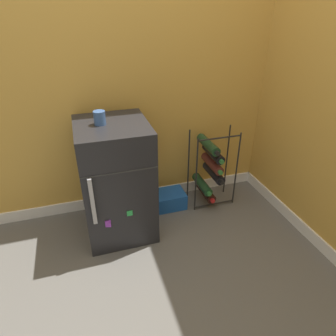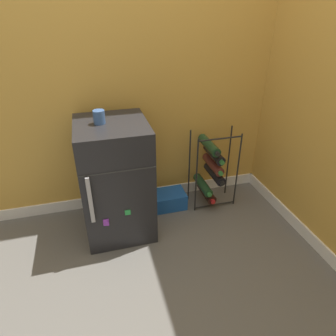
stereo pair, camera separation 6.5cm
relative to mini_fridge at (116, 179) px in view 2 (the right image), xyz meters
The scene contains 6 objects.
ground_plane 0.55m from the mini_fridge, 49.63° to the right, with size 14.00×14.00×0.00m, color #56544F.
wall_back 0.93m from the mini_fridge, 55.58° to the left, with size 7.06×0.07×2.50m.
mini_fridge is the anchor object (origin of this frame).
wine_rack 0.77m from the mini_fridge, ahead, with size 0.36×0.32×0.63m.
soda_box 0.55m from the mini_fridge, 19.53° to the left, with size 0.30×0.20×0.13m.
fridge_top_cup 0.46m from the mini_fridge, behind, with size 0.07×0.07×0.09m.
Camera 2 is at (-0.35, -1.53, 1.49)m, focal length 32.00 mm.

